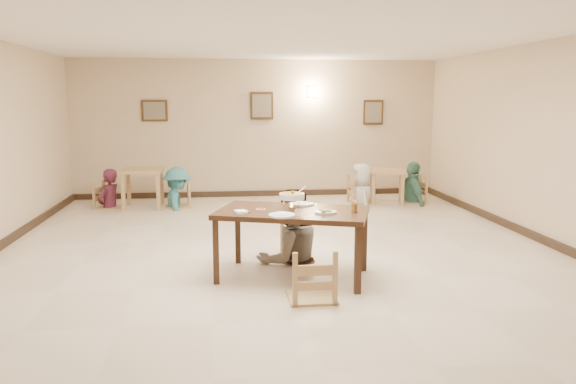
{
  "coord_description": "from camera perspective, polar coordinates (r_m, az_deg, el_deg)",
  "views": [
    {
      "loc": [
        -0.78,
        -7.4,
        2.12
      ],
      "look_at": [
        0.06,
        -0.26,
        0.94
      ],
      "focal_mm": 35.0,
      "sensor_mm": 36.0,
      "label": 1
    }
  ],
  "objects": [
    {
      "name": "baseboard_right",
      "position": [
        9.03,
        25.34,
        -4.8
      ],
      "size": [
        0.06,
        10.0,
        0.12
      ],
      "primitive_type": "cube",
      "color": "#302117",
      "rests_on": "floor"
    },
    {
      "name": "bg_chair_lr",
      "position": [
        11.37,
        -11.2,
        1.04
      ],
      "size": [
        0.49,
        0.49,
        1.04
      ],
      "rotation": [
        0.0,
        0.0,
        -1.45
      ],
      "color": "tan",
      "rests_on": "floor"
    },
    {
      "name": "drink_glass",
      "position": [
        6.61,
        6.76,
        -1.48
      ],
      "size": [
        0.07,
        0.07,
        0.14
      ],
      "color": "white",
      "rests_on": "main_table"
    },
    {
      "name": "baseboard_back",
      "position": [
        12.56,
        -3.08,
        -0.14
      ],
      "size": [
        8.0,
        0.06,
        0.12
      ],
      "primitive_type": "cube",
      "color": "#302117",
      "rests_on": "floor"
    },
    {
      "name": "floor",
      "position": [
        7.73,
        -0.69,
        -6.61
      ],
      "size": [
        10.0,
        10.0,
        0.0
      ],
      "primitive_type": "plane",
      "color": "beige",
      "rests_on": "ground"
    },
    {
      "name": "napkin_cutlery",
      "position": [
        6.53,
        -4.78,
        -2.03
      ],
      "size": [
        0.2,
        0.27,
        0.03
      ],
      "color": "white",
      "rests_on": "main_table"
    },
    {
      "name": "picture_b",
      "position": [
        12.39,
        -2.68,
        8.74
      ],
      "size": [
        0.5,
        0.04,
        0.6
      ],
      "color": "#3A2814",
      "rests_on": "wall_back"
    },
    {
      "name": "bg_chair_rl",
      "position": [
        11.69,
        7.54,
        1.47
      ],
      "size": [
        0.51,
        0.51,
        1.09
      ],
      "rotation": [
        0.0,
        0.0,
        1.59
      ],
      "color": "tan",
      "rests_on": "floor"
    },
    {
      "name": "curry_warmer",
      "position": [
        6.71,
        0.39,
        -0.45
      ],
      "size": [
        0.34,
        0.3,
        0.27
      ],
      "color": "silver",
      "rests_on": "main_table"
    },
    {
      "name": "chair_near",
      "position": [
        6.03,
        2.44,
        -5.91
      ],
      "size": [
        0.51,
        0.51,
        1.08
      ],
      "rotation": [
        0.0,
        0.0,
        3.14
      ],
      "color": "tan",
      "rests_on": "floor"
    },
    {
      "name": "bg_chair_rr",
      "position": [
        11.98,
        12.6,
        1.37
      ],
      "size": [
        0.48,
        0.48,
        1.03
      ],
      "rotation": [
        0.0,
        0.0,
        -1.6
      ],
      "color": "tan",
      "rests_on": "floor"
    },
    {
      "name": "rice_plate_near",
      "position": [
        6.34,
        -0.64,
        -2.36
      ],
      "size": [
        0.3,
        0.3,
        0.07
      ],
      "color": "white",
      "rests_on": "main_table"
    },
    {
      "name": "bg_diner_a",
      "position": [
        11.59,
        -17.87,
        2.25
      ],
      "size": [
        0.59,
        0.68,
        1.57
      ],
      "primitive_type": "imported",
      "rotation": [
        0.0,
        0.0,
        4.25
      ],
      "color": "#511D31",
      "rests_on": "floor"
    },
    {
      "name": "bg_diner_c",
      "position": [
        11.65,
        7.57,
        2.89
      ],
      "size": [
        0.54,
        0.82,
        1.67
      ],
      "primitive_type": "imported",
      "rotation": [
        0.0,
        0.0,
        4.72
      ],
      "color": "silver",
      "rests_on": "floor"
    },
    {
      "name": "wall_sconce",
      "position": [
        12.52,
        2.41,
        10.12
      ],
      "size": [
        0.16,
        0.05,
        0.22
      ],
      "primitive_type": "cube",
      "color": "#FFD88C",
      "rests_on": "wall_back"
    },
    {
      "name": "bg_table_left",
      "position": [
        11.46,
        -14.56,
        1.6
      ],
      "size": [
        0.78,
        0.78,
        0.78
      ],
      "rotation": [
        0.0,
        0.0,
        0.0
      ],
      "color": "tan",
      "rests_on": "floor"
    },
    {
      "name": "bg_diner_b",
      "position": [
        11.34,
        -11.24,
        2.5
      ],
      "size": [
        0.8,
        1.15,
        1.62
      ],
      "primitive_type": "imported",
      "rotation": [
        0.0,
        0.0,
        1.77
      ],
      "color": "#4E9FAB",
      "rests_on": "floor"
    },
    {
      "name": "chili_dish",
      "position": [
        6.69,
        -2.77,
        -1.77
      ],
      "size": [
        0.12,
        0.12,
        0.02
      ],
      "color": "white",
      "rests_on": "main_table"
    },
    {
      "name": "bg_diner_d",
      "position": [
        11.94,
        12.66,
        3.05
      ],
      "size": [
        0.51,
        1.05,
        1.73
      ],
      "primitive_type": "imported",
      "rotation": [
        0.0,
        0.0,
        1.66
      ],
      "color": "#4D8A78",
      "rests_on": "floor"
    },
    {
      "name": "wall_back",
      "position": [
        12.44,
        -3.14,
        6.44
      ],
      "size": [
        10.0,
        0.0,
        10.0
      ],
      "primitive_type": "plane",
      "rotation": [
        1.57,
        0.0,
        0.0
      ],
      "color": "beige",
      "rests_on": "floor"
    },
    {
      "name": "ceiling",
      "position": [
        7.49,
        -0.73,
        16.04
      ],
      "size": [
        10.0,
        10.0,
        0.0
      ],
      "primitive_type": "plane",
      "color": "white",
      "rests_on": "wall_back"
    },
    {
      "name": "picture_a",
      "position": [
        12.44,
        -13.42,
        8.04
      ],
      "size": [
        0.55,
        0.04,
        0.45
      ],
      "color": "#3A2814",
      "rests_on": "wall_back"
    },
    {
      "name": "rice_plate_far",
      "position": [
        7.01,
        1.36,
        -1.22
      ],
      "size": [
        0.31,
        0.31,
        0.07
      ],
      "color": "white",
      "rests_on": "main_table"
    },
    {
      "name": "bg_chair_ll",
      "position": [
        11.63,
        -17.79,
        0.83
      ],
      "size": [
        0.47,
        0.47,
        0.99
      ],
      "rotation": [
        0.0,
        0.0,
        1.27
      ],
      "color": "tan",
      "rests_on": "floor"
    },
    {
      "name": "fried_plate",
      "position": [
        6.52,
        3.84,
        -2.0
      ],
      "size": [
        0.26,
        0.26,
        0.06
      ],
      "color": "white",
      "rests_on": "main_table"
    },
    {
      "name": "chair_far",
      "position": [
        7.54,
        0.49,
        -3.25
      ],
      "size": [
        0.45,
        0.45,
        0.97
      ],
      "rotation": [
        0.0,
        0.0,
        -0.3
      ],
      "color": "tan",
      "rests_on": "floor"
    },
    {
      "name": "wall_right",
      "position": [
        8.83,
        26.15,
        4.32
      ],
      "size": [
        0.0,
        10.0,
        10.0
      ],
      "primitive_type": "plane",
      "rotation": [
        1.57,
        0.0,
        -1.57
      ],
      "color": "beige",
      "rests_on": "floor"
    },
    {
      "name": "main_diner",
      "position": [
        7.39,
        0.19,
        0.29
      ],
      "size": [
        1.12,
        0.99,
        1.93
      ],
      "primitive_type": "imported",
      "rotation": [
        0.0,
        0.0,
        3.47
      ],
      "color": "gray",
      "rests_on": "floor"
    },
    {
      "name": "picture_c",
      "position": [
        12.81,
        8.66,
        8.0
      ],
      "size": [
        0.45,
        0.04,
        0.55
      ],
      "color": "#3A2814",
      "rests_on": "wall_back"
    },
    {
      "name": "wall_front",
      "position": [
        2.6,
        10.99,
        -4.74
      ],
      "size": [
        10.0,
        0.0,
        10.0
      ],
      "primitive_type": "plane",
      "rotation": [
        -1.57,
        0.0,
        0.0
      ],
      "color": "beige",
      "rests_on": "floor"
    },
    {
      "name": "main_table",
      "position": [
        6.71,
        0.48,
        -2.55
      ],
      "size": [
        1.99,
        1.5,
        0.83
      ],
      "rotation": [
        0.0,
        0.0,
        -0.32
      ],
      "color": "#3A2112",
      "rests_on": "floor"
    },
    {
      "name": "bg_table_right",
      "position": [
        11.82,
        10.1,
        1.61
      ],
      "size": [
        0.87,
        0.87,
        0.7
      ],
      "rotation": [
        0.0,
        0.0,
        -0.28
      ],
      "color": "tan",
      "rests_on": "floor"
    }
  ]
}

